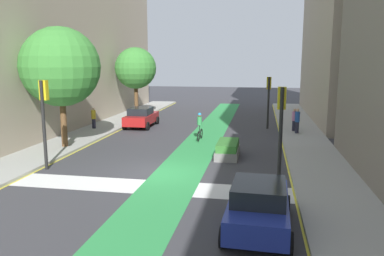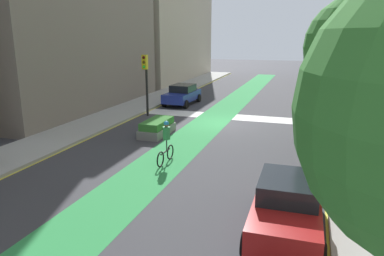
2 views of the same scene
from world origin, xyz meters
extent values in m
plane|color=#38383D|center=(0.00, 0.00, 0.00)|extent=(120.00, 120.00, 0.00)
cube|color=#2D8C47|center=(0.82, 0.00, 0.00)|extent=(2.40, 60.00, 0.01)
cube|color=silver|center=(0.00, -2.00, 0.00)|extent=(12.00, 1.80, 0.01)
cube|color=#9E9E99|center=(-7.50, 0.00, 0.07)|extent=(3.00, 60.00, 0.15)
cube|color=yellow|center=(-6.00, 0.00, 0.01)|extent=(0.16, 60.00, 0.01)
cube|color=#9E9E99|center=(7.50, 0.00, 0.07)|extent=(3.00, 60.00, 0.15)
cube|color=yellow|center=(6.00, 0.00, 0.01)|extent=(0.16, 60.00, 0.01)
cylinder|color=black|center=(5.41, -0.54, 2.08)|extent=(0.16, 0.16, 4.16)
cube|color=gold|center=(5.41, -0.34, 3.68)|extent=(0.35, 0.28, 0.95)
sphere|color=#3F0A0A|center=(5.41, -0.20, 3.98)|extent=(0.20, 0.20, 0.20)
sphere|color=#4C380C|center=(5.41, -0.20, 3.68)|extent=(0.20, 0.20, 0.20)
sphere|color=#26D833|center=(5.41, -0.20, 3.38)|extent=(0.20, 0.20, 0.20)
cylinder|color=black|center=(-5.68, -0.33, 2.16)|extent=(0.16, 0.16, 4.33)
cube|color=gold|center=(-5.68, -0.13, 3.85)|extent=(0.35, 0.28, 0.95)
sphere|color=#3F0A0A|center=(-5.68, 0.01, 4.15)|extent=(0.20, 0.20, 0.20)
sphere|color=#4C380C|center=(-5.68, 0.01, 3.85)|extent=(0.20, 0.20, 0.20)
sphere|color=#26D833|center=(-5.68, 0.01, 3.55)|extent=(0.20, 0.20, 0.20)
cylinder|color=black|center=(5.12, 13.10, 2.00)|extent=(0.16, 0.16, 4.00)
cube|color=gold|center=(5.12, 13.30, 3.53)|extent=(0.35, 0.28, 0.95)
sphere|color=#3F0A0A|center=(5.12, 13.44, 3.83)|extent=(0.20, 0.20, 0.20)
sphere|color=#4C380C|center=(5.12, 13.44, 3.53)|extent=(0.20, 0.20, 0.20)
sphere|color=#26D833|center=(5.12, 13.44, 3.23)|extent=(0.20, 0.20, 0.20)
cube|color=navy|center=(4.58, -5.28, 0.67)|extent=(1.95, 4.26, 0.70)
cube|color=black|center=(4.57, -5.48, 1.29)|extent=(1.67, 2.06, 0.55)
cylinder|color=black|center=(3.73, -3.78, 0.32)|extent=(0.24, 0.65, 0.64)
cylinder|color=black|center=(5.53, -3.85, 0.32)|extent=(0.24, 0.65, 0.64)
cylinder|color=black|center=(3.63, -6.72, 0.32)|extent=(0.24, 0.65, 0.64)
cylinder|color=black|center=(5.42, -6.79, 0.32)|extent=(0.24, 0.65, 0.64)
cube|color=#A51919|center=(-4.82, 12.17, 0.67)|extent=(1.86, 4.22, 0.70)
cube|color=black|center=(-4.82, 11.97, 1.29)|extent=(1.63, 2.02, 0.55)
cylinder|color=black|center=(-5.74, 13.62, 0.32)|extent=(0.23, 0.64, 0.64)
cylinder|color=black|center=(-3.94, 13.65, 0.32)|extent=(0.23, 0.64, 0.64)
cylinder|color=black|center=(-5.70, 10.68, 0.32)|extent=(0.23, 0.64, 0.64)
cylinder|color=black|center=(-3.90, 10.71, 0.32)|extent=(0.23, 0.64, 0.64)
torus|color=black|center=(0.62, 8.46, 0.34)|extent=(0.08, 0.68, 0.68)
torus|color=black|center=(0.59, 7.41, 0.34)|extent=(0.08, 0.68, 0.68)
cylinder|color=black|center=(0.60, 7.93, 0.52)|extent=(0.09, 0.95, 0.06)
cylinder|color=black|center=(0.60, 7.78, 0.79)|extent=(0.05, 0.05, 0.50)
cylinder|color=#338C4C|center=(0.60, 7.78, 1.31)|extent=(0.32, 0.32, 0.55)
sphere|color=#8C6647|center=(0.60, 7.78, 1.70)|extent=(0.22, 0.22, 0.22)
sphere|color=#268CCC|center=(0.60, 7.78, 1.74)|extent=(0.23, 0.23, 0.23)
cylinder|color=#262638|center=(7.13, 10.79, 0.56)|extent=(0.28, 0.28, 0.81)
cylinder|color=#2659B2|center=(7.13, 10.79, 1.32)|extent=(0.34, 0.34, 0.72)
sphere|color=tan|center=(7.13, 10.79, 1.80)|extent=(0.23, 0.23, 0.23)
cylinder|color=#262638|center=(-7.92, 10.05, 0.52)|extent=(0.28, 0.28, 0.73)
cylinder|color=gold|center=(-7.92, 10.05, 1.21)|extent=(0.34, 0.34, 0.65)
sphere|color=beige|center=(-7.92, 10.05, 1.64)|extent=(0.21, 0.21, 0.21)
cylinder|color=#262638|center=(6.99, 11.63, 0.53)|extent=(0.28, 0.28, 0.76)
cylinder|color=#BF72A5|center=(6.99, 11.63, 1.24)|extent=(0.34, 0.34, 0.67)
sphere|color=tan|center=(6.99, 11.63, 1.69)|extent=(0.22, 0.22, 0.22)
cylinder|color=brown|center=(-7.00, 3.93, 1.71)|extent=(0.36, 0.36, 3.12)
sphere|color=#387F33|center=(-7.00, 3.93, 4.89)|extent=(4.63, 4.63, 4.63)
cylinder|color=brown|center=(-6.87, 17.10, 1.69)|extent=(0.36, 0.36, 3.09)
sphere|color=#387F33|center=(-6.87, 17.10, 4.56)|extent=(3.79, 3.79, 3.79)
cube|color=slate|center=(2.82, 3.76, 0.23)|extent=(1.21, 2.74, 0.45)
cube|color=#33722D|center=(2.82, 3.76, 0.65)|extent=(1.09, 2.46, 0.40)
camera|label=1|loc=(4.54, -16.83, 5.24)|focal=35.74mm
camera|label=2|loc=(-5.20, 21.83, 5.45)|focal=33.99mm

